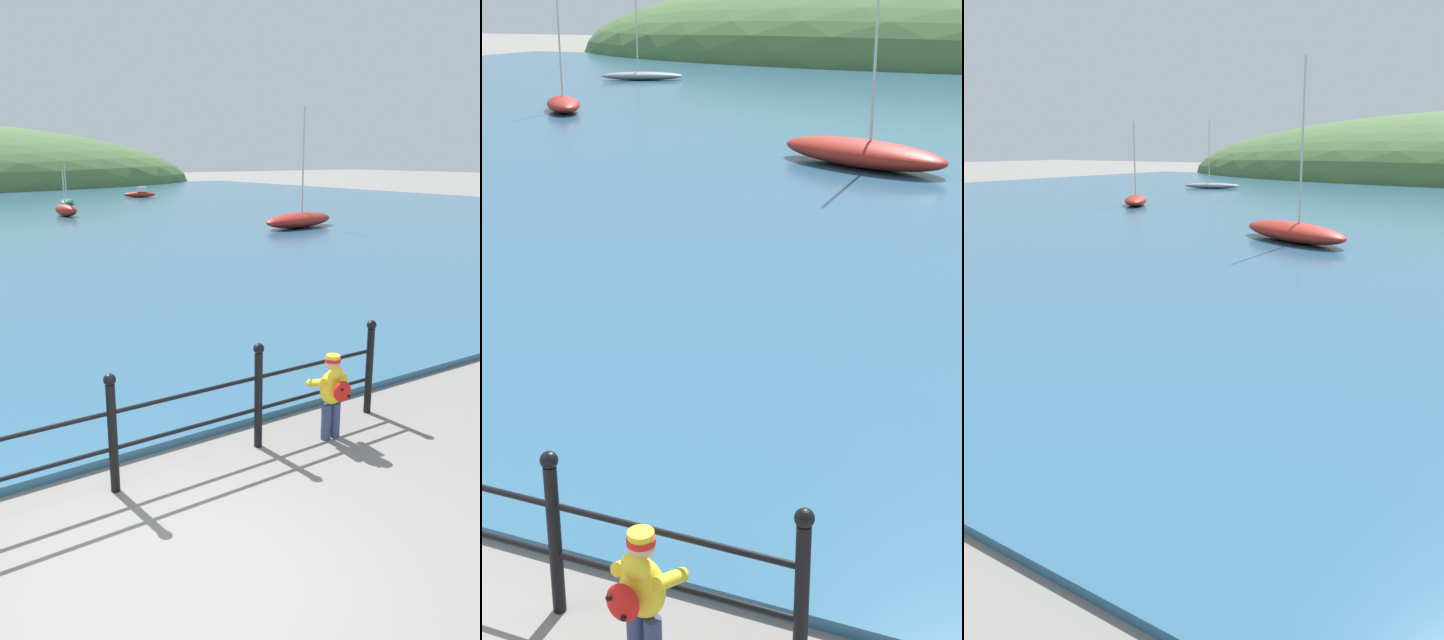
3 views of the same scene
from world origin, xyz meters
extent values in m
cube|color=#2D5B7A|center=(0.00, 32.00, 0.05)|extent=(80.00, 60.00, 0.10)
ellipsoid|color=gray|center=(-17.84, 39.51, 0.31)|extent=(4.33, 2.61, 0.42)
cylinder|color=beige|center=(-18.04, 39.43, 2.85)|extent=(0.07, 0.07, 4.66)
ellipsoid|color=maroon|center=(-0.63, 18.75, 0.43)|extent=(5.08, 3.43, 0.65)
cylinder|color=beige|center=(-0.41, 18.66, 3.42)|extent=(0.07, 0.07, 5.33)
ellipsoid|color=maroon|center=(-13.82, 25.86, 0.36)|extent=(3.08, 3.55, 0.53)
cylinder|color=beige|center=(-13.92, 26.00, 2.58)|extent=(0.07, 0.07, 3.91)
camera|label=1|loc=(-1.89, -3.67, 3.16)|focal=35.00mm
camera|label=2|loc=(4.88, -2.68, 3.89)|focal=50.00mm
camera|label=3|loc=(8.93, -0.78, 3.33)|focal=35.00mm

